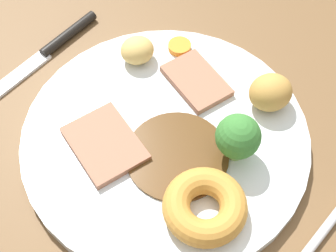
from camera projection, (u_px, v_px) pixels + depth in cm
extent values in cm
cube|color=brown|center=(189.00, 165.00, 52.97)|extent=(120.00, 84.00, 3.60)
cylinder|color=white|center=(168.00, 135.00, 52.14)|extent=(29.96, 29.96, 1.40)
cylinder|color=#563819|center=(177.00, 155.00, 49.77)|extent=(10.45, 10.45, 0.30)
cube|color=#9E664C|center=(105.00, 144.00, 50.24)|extent=(9.70, 8.56, 0.80)
cube|color=#9E664C|center=(196.00, 81.00, 54.82)|extent=(8.68, 7.12, 0.80)
torus|color=#C68938|center=(205.00, 207.00, 45.40)|extent=(7.91, 7.91, 2.60)
ellipsoid|color=#BC8C42|center=(270.00, 92.00, 51.97)|extent=(6.06, 6.18, 3.88)
ellipsoid|color=#D8B260|center=(137.00, 50.00, 55.92)|extent=(5.06, 5.13, 2.94)
cylinder|color=orange|center=(180.00, 47.00, 57.75)|extent=(2.67, 2.67, 0.69)
cylinder|color=#8CB766|center=(235.00, 150.00, 49.29)|extent=(1.60, 1.60, 1.76)
sphere|color=#387A33|center=(238.00, 136.00, 47.26)|extent=(4.46, 4.46, 4.46)
cylinder|color=silver|center=(324.00, 230.00, 46.50)|extent=(1.82, 9.54, 0.90)
cylinder|color=black|center=(69.00, 34.00, 60.48)|extent=(1.69, 8.55, 1.20)
cube|color=silver|center=(13.00, 80.00, 56.94)|extent=(2.30, 10.58, 0.40)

